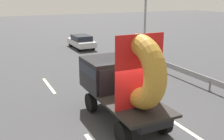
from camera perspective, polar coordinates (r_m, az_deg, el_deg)
name	(u,v)px	position (r m, az deg, el deg)	size (l,w,h in m)	color
ground_plane	(135,126)	(10.36, 5.15, -12.30)	(120.00, 120.00, 0.00)	#38383A
flatbed_truck	(121,78)	(10.29, 2.01, -1.78)	(2.02, 4.85, 3.69)	black
distant_sedan	(81,41)	(25.05, -6.78, 6.33)	(1.65, 3.86, 1.26)	black
traffic_light	(145,13)	(19.13, 7.38, 12.30)	(0.42, 0.36, 5.61)	gray
guardrail	(186,72)	(15.95, 16.02, -0.45)	(0.10, 15.10, 0.71)	gray
lane_dash_left_far	(49,85)	(15.09, -13.78, -3.33)	(2.79, 0.16, 0.01)	beige
lane_dash_right_near	(192,133)	(10.28, 17.18, -13.24)	(2.53, 0.16, 0.01)	beige
lane_dash_right_far	(101,74)	(16.70, -2.39, -0.96)	(2.85, 0.16, 0.01)	beige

